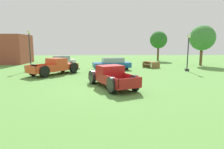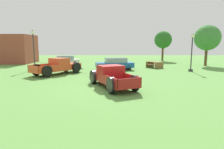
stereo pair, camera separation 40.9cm
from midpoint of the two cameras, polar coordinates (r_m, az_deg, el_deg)
The scene contains 12 objects.
ground_plane at distance 13.47m, azimuth -2.89°, elevation -3.85°, with size 80.00×80.00×0.00m, color #5B9342.
pickup_truck_foreground at distance 13.73m, azimuth -1.51°, elevation -0.54°, with size 3.61×5.20×1.51m.
pickup_truck_behind_left at distance 20.17m, azimuth -16.37°, elevation 2.25°, with size 4.66×5.23×1.59m.
sedan_distant_a at distance 28.19m, azimuth -15.18°, elevation 4.00°, with size 4.33×2.55×1.36m.
sedan_distant_b at distance 22.41m, azimuth -0.51°, elevation 3.20°, with size 4.51×2.55×1.42m.
lamp_post_near at distance 24.09m, azimuth -23.45°, elevation 6.79°, with size 0.36×0.36×4.56m.
lamp_post_far at distance 23.01m, azimuth 20.94°, elevation 6.28°, with size 0.36×0.36×4.10m.
picnic_table at distance 25.18m, azimuth 10.97°, elevation 3.09°, with size 2.22×2.31×0.78m.
trash_can at distance 18.74m, azimuth -4.72°, elevation 1.23°, with size 0.59×0.59×0.95m.
oak_tree_east at distance 36.08m, azimuth 13.18°, elevation 9.85°, with size 3.04×3.04×5.26m.
oak_tree_west at distance 29.81m, azimuth 24.63°, elevation 9.71°, with size 3.43×3.43×5.54m.
brick_pavilion at distance 34.52m, azimuth -28.54°, elevation 6.57°, with size 5.87×5.36×4.42m.
Camera 1 is at (0.04, -13.14, 2.97)m, focal length 31.13 mm.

